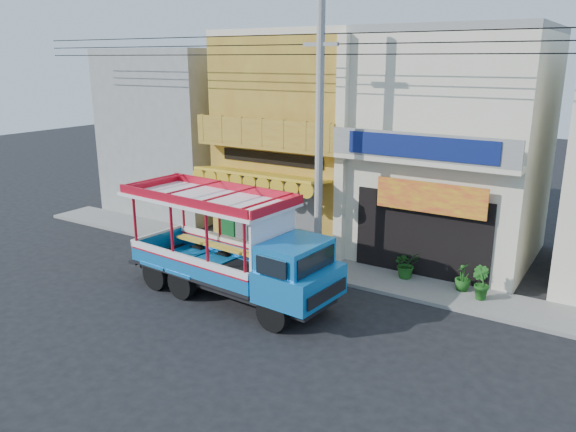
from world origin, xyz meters
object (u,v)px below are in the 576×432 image
Objects in this scene: utility_pole at (324,129)px; songthaew_truck at (242,252)px; potted_plant_b at (480,283)px; potted_plant_c at (463,277)px; green_sign at (228,232)px; potted_plant_a at (406,264)px.

utility_pole is 4.69m from songthaew_truck.
potted_plant_b is at bearing 32.18° from songthaew_truck.
potted_plant_c is at bearing 14.36° from utility_pole.
utility_pole is 6.41m from potted_plant_c.
songthaew_truck is 8.04× the size of potted_plant_c.
songthaew_truck is at bearing 64.46° from potted_plant_b.
green_sign is at bearing 32.02° from potted_plant_b.
green_sign is (-4.67, 0.83, -4.45)m from utility_pole.
potted_plant_b is (2.51, -0.42, 0.04)m from potted_plant_a.
songthaew_truck reaches higher than potted_plant_b.
utility_pole is 3.82× the size of songthaew_truck.
green_sign is (-3.66, 3.88, -1.03)m from songthaew_truck.
potted_plant_a is (3.58, 4.25, -1.02)m from songthaew_truck.
potted_plant_a is at bearing 25.02° from utility_pole.
green_sign is at bearing 141.48° from potted_plant_a.
potted_plant_b is 0.72m from potted_plant_c.
potted_plant_a is (2.57, 1.20, -4.44)m from utility_pole.
potted_plant_c is (5.48, 4.20, -1.04)m from songthaew_truck.
utility_pole reaches higher than potted_plant_b.
potted_plant_c is (4.47, 1.14, -4.46)m from utility_pole.
songthaew_truck reaches higher than green_sign.
green_sign reaches higher than potted_plant_b.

